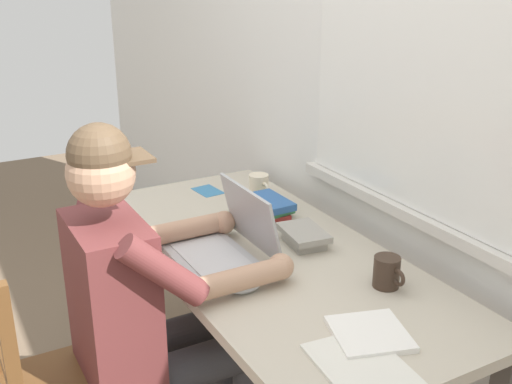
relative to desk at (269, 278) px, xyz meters
The scene contains 12 objects.
back_wall 0.77m from the desk, 89.03° to the left, with size 6.00×0.08×2.60m.
desk is the anchor object (origin of this frame).
seated_person 0.43m from the desk, 89.66° to the right, with size 0.50×0.60×1.26m.
laptop 0.21m from the desk, 101.56° to the right, with size 0.33×0.28×0.23m.
computer_mouse 0.30m from the desk, 45.12° to the right, with size 0.06×0.10×0.03m, color #ADAFB2.
coffee_mug_white 0.52m from the desk, 154.55° to the left, with size 0.12×0.08×0.10m.
coffee_mug_dark 0.44m from the desk, 26.48° to the left, with size 0.12×0.08×0.09m.
book_stack_main 0.34m from the desk, 151.83° to the left, with size 0.22×0.17×0.07m.
book_stack_side 0.18m from the desk, 86.52° to the left, with size 0.20×0.15×0.05m.
paper_pile_near_laptop 0.56m from the desk, ahead, with size 0.19×0.19×0.02m, color white.
paper_pile_back_corner 0.66m from the desk, 10.66° to the right, with size 0.25×0.20×0.01m, color silver.
landscape_photo_print 0.63m from the desk, behind, with size 0.13×0.09×0.00m, color teal.
Camera 1 is at (1.61, -0.94, 1.66)m, focal length 43.78 mm.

